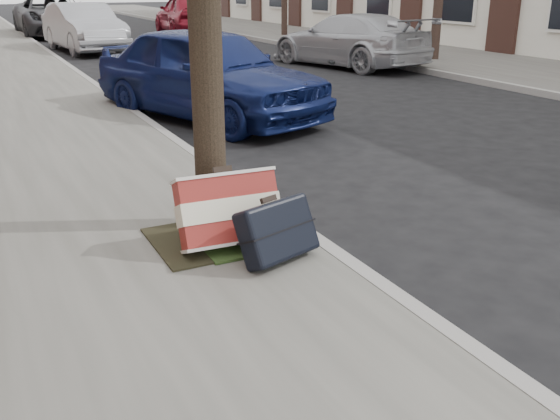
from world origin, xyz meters
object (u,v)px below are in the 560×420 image
suitcase_red (228,210)px  car_near_front (208,73)px  car_near_mid (84,28)px  suitcase_navy (277,230)px

suitcase_red → car_near_front: size_ratio=0.18×
car_near_front → car_near_mid: bearing=69.7°
suitcase_navy → car_near_front: (1.47, 5.27, 0.34)m
suitcase_red → car_near_mid: car_near_mid is taller
suitcase_navy → car_near_mid: (1.56, 15.82, 0.34)m
car_near_front → car_near_mid: (0.09, 10.55, -0.00)m
suitcase_red → car_near_front: car_near_front is taller
car_near_mid → suitcase_red: bearing=-102.1°
car_near_front → suitcase_red: bearing=-128.7°
car_near_front → suitcase_navy: bearing=-125.4°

